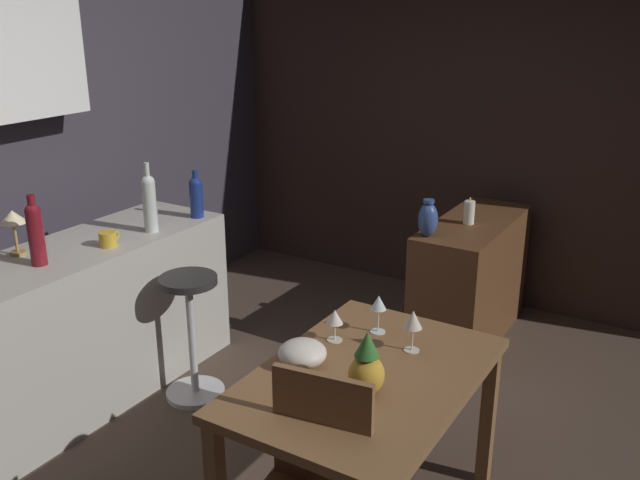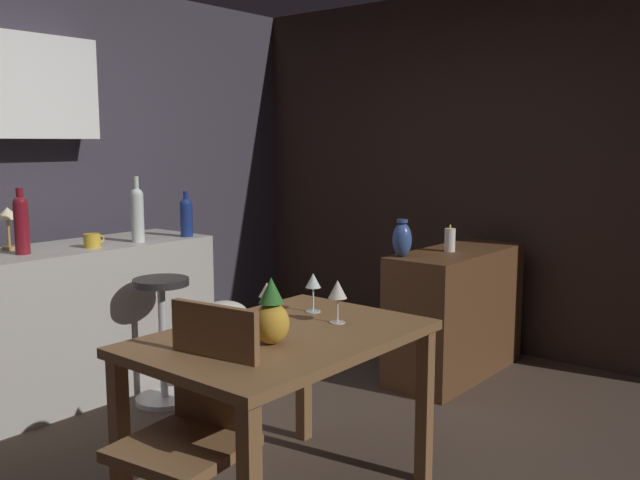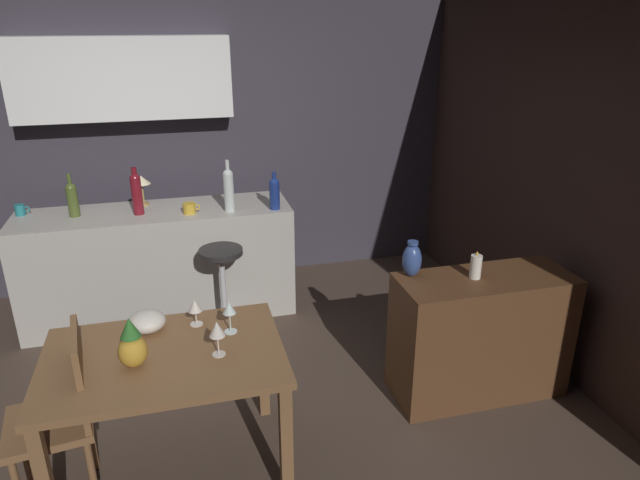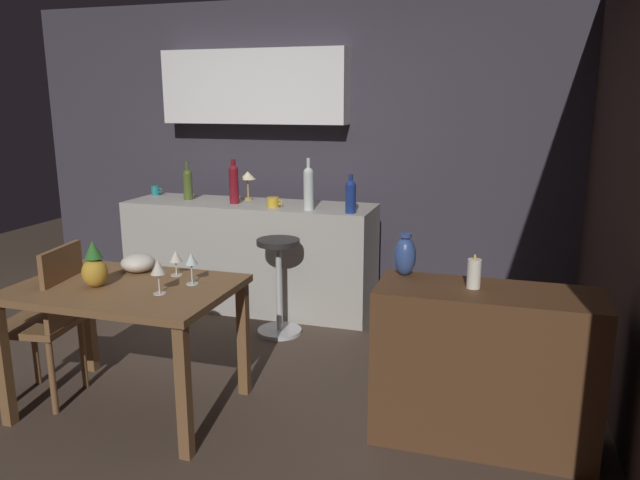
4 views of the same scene
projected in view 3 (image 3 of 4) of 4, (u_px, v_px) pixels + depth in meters
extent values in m
plane|color=#47382D|center=(193.00, 418.00, 3.48)|extent=(9.00, 9.00, 0.00)
cube|color=#38333D|center=(168.00, 141.00, 4.89)|extent=(5.20, 0.10, 2.60)
cube|color=white|center=(123.00, 78.00, 4.51)|extent=(1.70, 0.32, 0.64)
cube|color=#33231E|center=(553.00, 174.00, 3.87)|extent=(0.10, 4.40, 2.60)
cube|color=brown|center=(164.00, 357.00, 2.82)|extent=(1.19, 0.81, 0.04)
cube|color=brown|center=(70.00, 393.00, 3.14)|extent=(0.06, 0.06, 0.70)
cube|color=brown|center=(263.00, 365.00, 3.40)|extent=(0.06, 0.06, 0.70)
cube|color=brown|center=(286.00, 445.00, 2.76)|extent=(0.06, 0.06, 0.70)
cube|color=#B2ADA3|center=(160.00, 263.00, 4.55)|extent=(2.10, 0.60, 0.90)
cube|color=#56351E|center=(480.00, 335.00, 3.60)|extent=(1.10, 0.44, 0.82)
cube|color=brown|center=(49.00, 424.00, 2.73)|extent=(0.45, 0.45, 0.04)
cube|color=brown|center=(81.00, 375.00, 2.71)|extent=(0.08, 0.38, 0.47)
cylinder|color=brown|center=(24.00, 451.00, 2.90)|extent=(0.04, 0.04, 0.45)
cylinder|color=brown|center=(93.00, 476.00, 2.74)|extent=(0.04, 0.04, 0.45)
cylinder|color=brown|center=(91.00, 435.00, 3.02)|extent=(0.04, 0.04, 0.45)
cylinder|color=#262323|center=(221.00, 252.00, 4.09)|extent=(0.32, 0.32, 0.04)
cylinder|color=silver|center=(224.00, 296.00, 4.23)|extent=(0.04, 0.04, 0.69)
cylinder|color=silver|center=(227.00, 335.00, 4.35)|extent=(0.34, 0.34, 0.03)
cylinder|color=silver|center=(197.00, 324.00, 3.08)|extent=(0.07, 0.07, 0.00)
cylinder|color=silver|center=(196.00, 317.00, 3.06)|extent=(0.01, 0.01, 0.08)
cone|color=silver|center=(195.00, 306.00, 3.04)|extent=(0.07, 0.07, 0.06)
cylinder|color=silver|center=(219.00, 354.00, 2.80)|extent=(0.07, 0.07, 0.00)
cylinder|color=silver|center=(218.00, 345.00, 2.78)|extent=(0.01, 0.01, 0.10)
cone|color=silver|center=(217.00, 329.00, 2.75)|extent=(0.08, 0.08, 0.08)
cylinder|color=silver|center=(231.00, 331.00, 3.00)|extent=(0.07, 0.07, 0.00)
cylinder|color=silver|center=(230.00, 322.00, 2.98)|extent=(0.01, 0.01, 0.11)
cone|color=silver|center=(229.00, 308.00, 2.95)|extent=(0.07, 0.07, 0.07)
ellipsoid|color=gold|center=(133.00, 351.00, 2.69)|extent=(0.14, 0.14, 0.16)
cone|color=#2D6B28|center=(129.00, 327.00, 2.64)|extent=(0.10, 0.10, 0.10)
ellipsoid|color=beige|center=(147.00, 321.00, 3.00)|extent=(0.20, 0.20, 0.11)
cylinder|color=#475623|center=(73.00, 202.00, 4.23)|extent=(0.08, 0.08, 0.22)
sphere|color=#475623|center=(71.00, 188.00, 4.19)|extent=(0.08, 0.08, 0.08)
cylinder|color=#475623|center=(69.00, 179.00, 4.16)|extent=(0.03, 0.03, 0.09)
cylinder|color=navy|center=(275.00, 196.00, 4.39)|extent=(0.08, 0.08, 0.21)
sphere|color=navy|center=(274.00, 183.00, 4.35)|extent=(0.08, 0.08, 0.08)
cylinder|color=navy|center=(274.00, 176.00, 4.33)|extent=(0.03, 0.03, 0.06)
cylinder|color=maroon|center=(137.00, 197.00, 4.26)|extent=(0.08, 0.08, 0.28)
sphere|color=maroon|center=(135.00, 179.00, 4.21)|extent=(0.08, 0.08, 0.08)
cylinder|color=maroon|center=(134.00, 172.00, 4.19)|extent=(0.04, 0.04, 0.06)
cylinder|color=silver|center=(229.00, 193.00, 4.33)|extent=(0.08, 0.08, 0.29)
sphere|color=silver|center=(228.00, 175.00, 4.27)|extent=(0.08, 0.08, 0.08)
cylinder|color=silver|center=(227.00, 166.00, 4.25)|extent=(0.03, 0.03, 0.09)
cylinder|color=teal|center=(20.00, 210.00, 4.27)|extent=(0.07, 0.07, 0.08)
torus|color=teal|center=(27.00, 209.00, 4.28)|extent=(0.05, 0.01, 0.05)
cylinder|color=gold|center=(189.00, 208.00, 4.31)|extent=(0.09, 0.09, 0.08)
torus|color=gold|center=(197.00, 207.00, 4.32)|extent=(0.05, 0.01, 0.05)
cylinder|color=#A58447|center=(144.00, 204.00, 4.51)|extent=(0.08, 0.08, 0.02)
cylinder|color=#A58447|center=(143.00, 193.00, 4.48)|extent=(0.02, 0.02, 0.16)
cone|color=beige|center=(141.00, 180.00, 4.43)|extent=(0.14, 0.14, 0.07)
cylinder|color=white|center=(476.00, 267.00, 3.42)|extent=(0.07, 0.07, 0.15)
ellipsoid|color=yellow|center=(477.00, 254.00, 3.38)|extent=(0.01, 0.01, 0.03)
ellipsoid|color=#334C8C|center=(412.00, 260.00, 3.43)|extent=(0.12, 0.12, 0.21)
cylinder|color=#334C8C|center=(413.00, 243.00, 3.39)|extent=(0.07, 0.07, 0.02)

